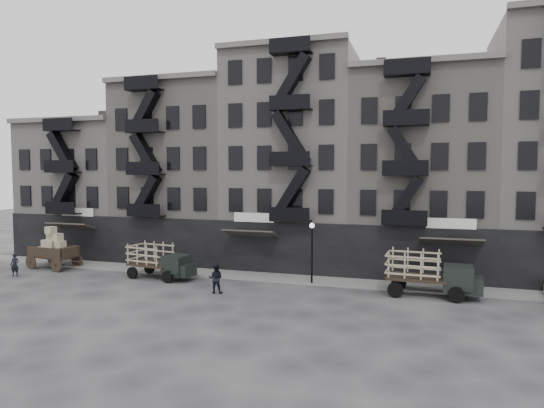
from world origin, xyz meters
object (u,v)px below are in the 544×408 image
(wagon, at_px, (52,245))
(pedestrian_mid, at_px, (216,278))
(stake_truck_west, at_px, (160,259))
(pedestrian_west, at_px, (15,265))
(stake_truck_east, at_px, (430,271))

(wagon, distance_m, pedestrian_mid, 16.11)
(stake_truck_west, relative_size, pedestrian_west, 3.10)
(wagon, bearing_deg, stake_truck_west, 4.12)
(stake_truck_west, xyz_separation_m, stake_truck_east, (18.68, 0.58, 0.17))
(stake_truck_east, bearing_deg, pedestrian_mid, -162.70)
(stake_truck_west, height_order, pedestrian_mid, stake_truck_west)
(stake_truck_west, distance_m, stake_truck_east, 18.69)
(stake_truck_east, distance_m, pedestrian_west, 29.53)
(pedestrian_west, relative_size, pedestrian_mid, 0.88)
(stake_truck_west, height_order, pedestrian_west, stake_truck_west)
(wagon, relative_size, pedestrian_west, 2.49)
(pedestrian_mid, bearing_deg, stake_truck_east, -177.54)
(pedestrian_west, bearing_deg, stake_truck_west, -4.89)
(wagon, distance_m, stake_truck_west, 10.16)
(pedestrian_mid, bearing_deg, pedestrian_west, -12.00)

